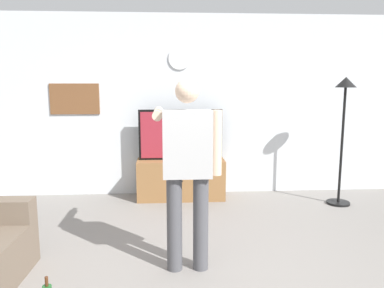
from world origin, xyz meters
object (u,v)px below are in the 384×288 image
(person_standing_nearer_lamp, at_px, (187,164))
(framed_picture, at_px, (75,99))
(tv_stand, at_px, (181,179))
(floor_lamp, at_px, (344,114))
(wall_clock, at_px, (180,58))
(television, at_px, (181,135))

(person_standing_nearer_lamp, bearing_deg, framed_picture, 122.23)
(tv_stand, relative_size, floor_lamp, 0.72)
(tv_stand, height_order, wall_clock, wall_clock)
(television, relative_size, floor_lamp, 0.68)
(tv_stand, height_order, television, television)
(wall_clock, bearing_deg, television, -90.00)
(framed_picture, bearing_deg, wall_clock, -0.18)
(wall_clock, height_order, framed_picture, wall_clock)
(tv_stand, xyz_separation_m, wall_clock, (-0.00, 0.29, 1.76))
(framed_picture, distance_m, floor_lamp, 3.84)
(wall_clock, bearing_deg, person_standing_nearer_lamp, -90.38)
(television, relative_size, framed_picture, 1.69)
(wall_clock, relative_size, floor_lamp, 0.18)
(television, xyz_separation_m, floor_lamp, (2.22, -0.44, 0.32))
(floor_lamp, distance_m, person_standing_nearer_lamp, 2.85)
(tv_stand, bearing_deg, wall_clock, 90.00)
(framed_picture, xyz_separation_m, floor_lamp, (3.77, -0.69, -0.19))
(framed_picture, xyz_separation_m, person_standing_nearer_lamp, (1.53, -2.43, -0.47))
(wall_clock, bearing_deg, floor_lamp, -17.10)
(television, xyz_separation_m, framed_picture, (-1.55, 0.25, 0.51))
(tv_stand, height_order, floor_lamp, floor_lamp)
(television, bearing_deg, wall_clock, 90.00)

